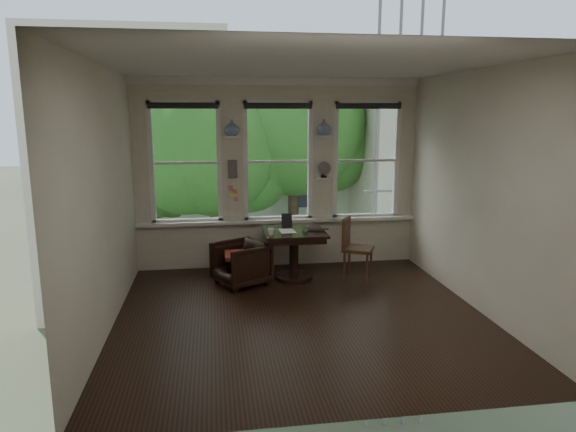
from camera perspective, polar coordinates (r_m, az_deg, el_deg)
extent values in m
plane|color=black|center=(6.46, 1.48, -10.99)|extent=(4.50, 4.50, 0.00)
plane|color=silver|center=(6.01, 1.63, 16.54)|extent=(4.50, 4.50, 0.00)
plane|color=silver|center=(8.26, -1.13, 4.69)|extent=(4.50, 0.00, 4.50)
plane|color=silver|center=(3.90, 7.23, -2.91)|extent=(4.50, 0.00, 4.50)
plane|color=silver|center=(6.09, -19.80, 1.64)|extent=(0.00, 4.50, 4.50)
plane|color=silver|center=(6.81, 20.57, 2.55)|extent=(0.00, 4.50, 4.50)
cube|color=white|center=(8.05, -6.24, 8.74)|extent=(0.26, 0.16, 0.03)
cube|color=white|center=(8.24, 4.01, 8.84)|extent=(0.26, 0.16, 0.03)
cube|color=#59544F|center=(8.12, -6.17, 5.23)|extent=(0.14, 0.06, 0.28)
imported|color=silver|center=(8.05, -6.26, 9.73)|extent=(0.24, 0.24, 0.25)
imported|color=silver|center=(8.23, 4.03, 9.80)|extent=(0.24, 0.24, 0.25)
imported|color=black|center=(7.48, -5.26, -5.30)|extent=(0.93, 0.93, 0.64)
cube|color=maroon|center=(7.45, -5.28, -4.33)|extent=(0.45, 0.45, 0.06)
imported|color=black|center=(7.58, 3.35, -1.59)|extent=(0.36, 0.28, 0.02)
imported|color=white|center=(7.32, -1.90, -1.76)|extent=(0.13, 0.13, 0.09)
imported|color=white|center=(7.40, 1.95, -1.63)|extent=(0.15, 0.15, 0.09)
cube|color=black|center=(7.77, -0.14, -0.52)|extent=(0.16, 0.08, 0.22)
cube|color=silver|center=(7.57, -0.09, -1.67)|extent=(0.24, 0.31, 0.00)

